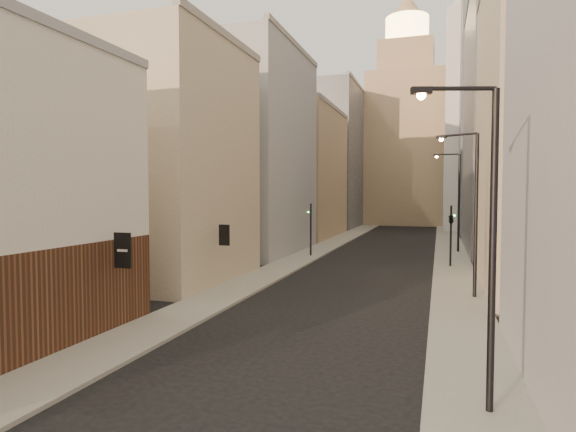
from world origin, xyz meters
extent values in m
cube|color=gray|center=(-6.50, 55.00, 0.07)|extent=(3.00, 140.00, 0.15)
cube|color=gray|center=(6.50, 55.00, 0.07)|extent=(3.00, 140.00, 0.15)
cube|color=black|center=(-7.30, 14.00, 3.60)|extent=(0.80, 0.08, 1.50)
cube|color=black|center=(-7.30, 24.00, 3.40)|extent=(0.70, 0.08, 1.30)
cube|color=tan|center=(-12.00, 26.00, 8.00)|extent=(8.00, 12.00, 16.00)
cube|color=gray|center=(-12.00, 42.00, 10.00)|extent=(8.00, 16.00, 20.00)
cube|color=tan|center=(-12.00, 60.00, 8.50)|extent=(8.00, 18.00, 17.00)
cube|color=gray|center=(-12.00, 80.00, 12.00)|extent=(8.00, 20.00, 24.00)
cube|color=tan|center=(12.00, 30.00, 10.00)|extent=(8.00, 16.00, 20.00)
cube|color=gray|center=(12.00, 50.00, 13.00)|extent=(8.00, 20.00, 26.00)
cube|color=gray|center=(18.00, 78.00, 25.00)|extent=(20.00, 22.00, 50.00)
cube|color=tan|center=(-1.00, 92.00, 14.00)|extent=(14.00, 14.00, 28.00)
cube|color=tan|center=(-1.00, 92.00, 31.00)|extent=(10.00, 10.00, 6.00)
cylinder|color=#FFCC72|center=(-1.00, 92.00, 36.50)|extent=(8.00, 8.00, 5.00)
cone|color=tan|center=(-1.00, 92.00, 41.00)|extent=(7.00, 7.00, 5.00)
cube|color=silver|center=(10.00, 78.00, 17.00)|extent=(8.00, 8.00, 34.00)
cylinder|color=silver|center=(10.00, 78.00, 35.50)|extent=(6.00, 6.00, 3.00)
cylinder|color=black|center=(6.74, 10.66, 4.37)|extent=(0.19, 0.19, 8.74)
cylinder|color=black|center=(5.81, 10.38, 8.74)|extent=(1.89, 0.67, 0.12)
cube|color=black|center=(4.88, 10.10, 8.70)|extent=(0.57, 0.36, 0.17)
sphere|color=#F3943C|center=(4.88, 10.10, 8.57)|extent=(0.23, 0.23, 0.23)
cylinder|color=black|center=(7.33, 25.72, 4.66)|extent=(0.21, 0.21, 9.32)
cylinder|color=black|center=(6.38, 26.13, 9.32)|extent=(1.96, 0.92, 0.12)
cube|color=black|center=(5.43, 26.53, 9.27)|extent=(0.61, 0.43, 0.19)
sphere|color=#F3943C|center=(5.43, 26.53, 9.13)|extent=(0.25, 0.25, 0.25)
cylinder|color=black|center=(7.21, 47.56, 4.91)|extent=(0.22, 0.22, 9.81)
cylinder|color=black|center=(6.12, 47.48, 9.81)|extent=(2.18, 0.29, 0.13)
cube|color=black|center=(5.04, 47.40, 9.76)|extent=(0.62, 0.28, 0.20)
sphere|color=#F3943C|center=(5.04, 47.40, 9.62)|extent=(0.26, 0.26, 0.26)
cylinder|color=black|center=(-6.08, 40.31, 2.50)|extent=(0.16, 0.16, 5.00)
imported|color=black|center=(-6.08, 40.31, 4.20)|extent=(0.43, 0.43, 1.18)
sphere|color=#19E533|center=(-6.33, 40.31, 4.20)|extent=(0.16, 0.16, 0.16)
cylinder|color=black|center=(6.27, 37.37, 2.50)|extent=(0.16, 0.16, 5.00)
imported|color=black|center=(6.27, 37.37, 4.20)|extent=(0.63, 0.63, 1.34)
sphere|color=#19E533|center=(6.52, 37.37, 4.20)|extent=(0.16, 0.16, 0.16)
camera|label=1|loc=(5.38, -3.06, 6.03)|focal=30.00mm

